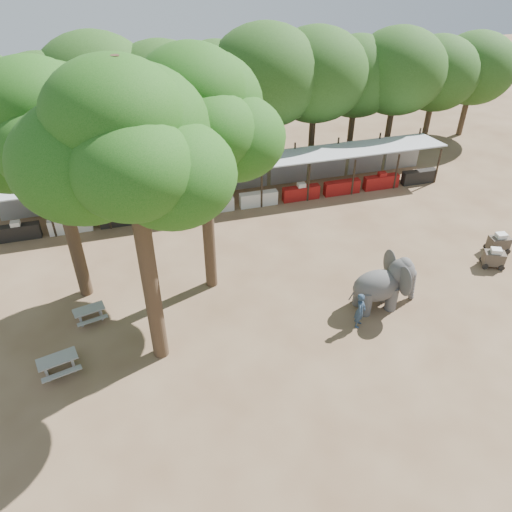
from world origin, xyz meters
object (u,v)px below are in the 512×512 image
object	(u,v)px
yard_tree_center	(124,147)
cart_back	(499,243)
yard_tree_back	(197,115)
cart_front	(494,258)
yard_tree_left	(42,130)
picnic_table_near	(58,363)
elephant	(385,284)
picnic_table_far	(90,313)
handler	(360,310)

from	to	relation	value
yard_tree_center	cart_back	world-z (taller)	yard_tree_center
yard_tree_back	cart_front	world-z (taller)	yard_tree_back
yard_tree_left	picnic_table_near	size ratio (longest dim) A/B	6.06
yard_tree_center	elephant	xyz separation A→B (m)	(10.52, 0.10, -7.94)
yard_tree_left	cart_back	distance (m)	23.06
yard_tree_center	picnic_table_far	bearing A→B (deg)	134.65
elephant	picnic_table_far	world-z (taller)	elephant
elephant	cart_back	bearing A→B (deg)	15.97
yard_tree_center	handler	xyz separation A→B (m)	(8.86, -0.89, -8.32)
yard_tree_left	picnic_table_far	xyz separation A→B (m)	(0.31, -2.28, -7.76)
handler	picnic_table_near	size ratio (longest dim) A/B	0.97
picnic_table_near	cart_front	world-z (taller)	cart_front
yard_tree_center	picnic_table_far	xyz separation A→B (m)	(-2.69, 2.72, -8.77)
cart_back	picnic_table_far	bearing A→B (deg)	-173.99
handler	picnic_table_near	world-z (taller)	handler
cart_back	yard_tree_left	bearing A→B (deg)	-180.00
yard_tree_left	yard_tree_back	size ratio (longest dim) A/B	0.97
yard_tree_left	picnic_table_near	xyz separation A→B (m)	(-0.92, -5.11, -7.70)
picnic_table_near	cart_back	xyz separation A→B (m)	(22.51, 2.47, 0.06)
yard_tree_back	handler	size ratio (longest dim) A/B	6.43
elephant	cart_front	xyz separation A→B (m)	(6.96, 1.19, -0.73)
yard_tree_center	yard_tree_back	distance (m)	5.04
yard_tree_left	elephant	bearing A→B (deg)	-19.94
yard_tree_center	picnic_table_near	distance (m)	9.55
picnic_table_far	elephant	bearing A→B (deg)	-24.30
yard_tree_back	handler	bearing A→B (deg)	-39.85
elephant	handler	bearing A→B (deg)	-149.17
picnic_table_far	yard_tree_back	bearing A→B (deg)	-0.36
picnic_table_far	cart_front	world-z (taller)	cart_front
yard_tree_left	elephant	xyz separation A→B (m)	(13.52, -4.90, -6.94)
elephant	picnic_table_near	world-z (taller)	elephant
yard_tree_center	cart_back	bearing A→B (deg)	7.25
elephant	picnic_table_near	bearing A→B (deg)	-178.93
yard_tree_back	cart_front	size ratio (longest dim) A/B	8.61
yard_tree_center	cart_front	xyz separation A→B (m)	(17.48, 1.29, -8.67)
picnic_table_far	cart_front	distance (m)	20.22
yard_tree_left	handler	size ratio (longest dim) A/B	6.24
picnic_table_near	cart_back	size ratio (longest dim) A/B	1.44
elephant	cart_back	world-z (taller)	elephant
cart_front	yard_tree_back	bearing A→B (deg)	-166.13
elephant	yard_tree_center	bearing A→B (deg)	-179.21
elephant	picnic_table_far	xyz separation A→B (m)	(-13.21, 2.62, -0.82)
cart_back	yard_tree_back	bearing A→B (deg)	-179.03
yard_tree_center	picnic_table_far	world-z (taller)	yard_tree_center
elephant	picnic_table_far	bearing A→B (deg)	169.04
handler	picnic_table_far	size ratio (longest dim) A/B	1.11
elephant	yard_tree_left	bearing A→B (deg)	160.33
picnic_table_far	yard_tree_center	bearing A→B (deg)	-58.42
cart_front	picnic_table_near	bearing A→B (deg)	-151.80
yard_tree_back	picnic_table_far	distance (m)	9.98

